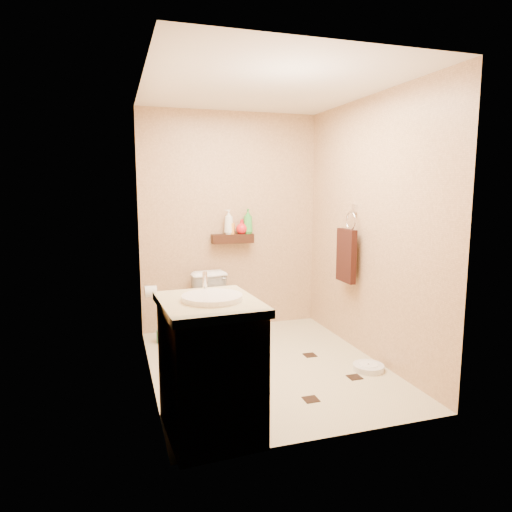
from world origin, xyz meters
name	(u,v)px	position (x,y,z in m)	size (l,w,h in m)	color
ground	(266,365)	(0.00, 0.00, 0.00)	(2.50, 2.50, 0.00)	beige
wall_back	(231,222)	(0.00, 1.25, 1.20)	(2.00, 0.04, 2.40)	tan
wall_front	(333,251)	(0.00, -1.25, 1.20)	(2.00, 0.04, 2.40)	tan
wall_left	(147,236)	(-1.00, 0.00, 1.20)	(0.04, 2.50, 2.40)	tan
wall_right	(369,229)	(1.00, 0.00, 1.20)	(0.04, 2.50, 2.40)	tan
ceiling	(267,86)	(0.00, 0.00, 2.40)	(2.00, 2.50, 0.02)	silver
wall_shelf	(232,239)	(0.00, 1.17, 1.02)	(0.46, 0.14, 0.10)	#331A0E
floor_accents	(270,366)	(0.03, -0.02, 0.00)	(1.36, 1.47, 0.01)	black
toilet	(217,308)	(-0.26, 0.83, 0.34)	(0.38, 0.67, 0.68)	white
vanity	(210,365)	(-0.70, -0.95, 0.45)	(0.64, 0.76, 1.02)	brown
bathroom_scale	(368,367)	(0.82, -0.37, 0.03)	(0.29, 0.29, 0.05)	silver
toilet_brush	(162,325)	(-0.82, 0.89, 0.19)	(0.12, 0.12, 0.53)	#1A6B5F
towel_ring	(347,253)	(0.91, 0.25, 0.95)	(0.12, 0.30, 0.76)	silver
toilet_paper	(151,291)	(-0.94, 0.65, 0.60)	(0.12, 0.11, 0.12)	silver
bottle_a	(229,222)	(-0.04, 1.17, 1.21)	(0.11, 0.11, 0.27)	white
bottle_b	(231,226)	(-0.02, 1.17, 1.16)	(0.08, 0.08, 0.18)	#FFA235
bottle_c	(242,227)	(0.11, 1.17, 1.15)	(0.13, 0.13, 0.16)	red
bottle_d	(248,221)	(0.18, 1.17, 1.21)	(0.11, 0.11, 0.28)	green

